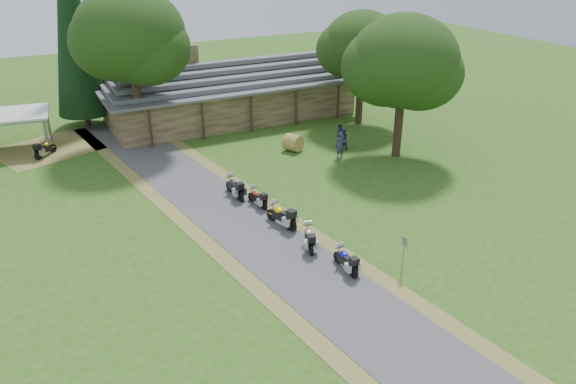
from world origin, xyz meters
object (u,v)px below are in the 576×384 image
lodge (230,89)px  motorcycle_row_a (346,259)px  carport (5,132)px  motorcycle_row_c (281,214)px  motorcycle_row_b (309,237)px  hay_bale (293,143)px  motorcycle_row_e (235,186)px  motorcycle_row_d (258,197)px  motorcycle_carport_a (45,148)px

lodge → motorcycle_row_a: size_ratio=12.14×
carport → motorcycle_row_c: size_ratio=3.14×
motorcycle_row_b → lodge: bearing=8.4°
motorcycle_row_a → hay_bale: 16.09m
motorcycle_row_e → motorcycle_row_c: bearing=-172.8°
motorcycle_row_d → motorcycle_carport_a: (-10.18, 14.07, 0.07)m
motorcycle_row_c → motorcycle_row_e: size_ratio=1.03×
carport → motorcycle_row_b: carport is taller
lodge → motorcycle_row_e: 16.24m
lodge → motorcycle_row_b: lodge is taller
carport → hay_bale: 20.82m
motorcycle_row_a → motorcycle_row_b: bearing=11.4°
motorcycle_row_c → motorcycle_row_d: bearing=-13.2°
motorcycle_carport_a → carport: bearing=88.1°
motorcycle_row_b → motorcycle_carport_a: motorcycle_carport_a is taller
carport → lodge: bearing=8.1°
lodge → motorcycle_row_d: (-5.01, -16.88, -1.88)m
motorcycle_carport_a → hay_bale: 17.62m
motorcycle_row_e → motorcycle_carport_a: motorcycle_row_e is taller
motorcycle_row_d → motorcycle_carport_a: 17.37m
hay_bale → carport: bearing=152.9°
lodge → motorcycle_carport_a: size_ratio=11.48×
motorcycle_row_b → motorcycle_carport_a: size_ratio=0.97×
motorcycle_row_e → hay_bale: size_ratio=1.60×
carport → motorcycle_row_a: size_ratio=3.58×
motorcycle_row_c → hay_bale: motorcycle_row_c is taller
carport → motorcycle_row_e: size_ratio=3.23×
motorcycle_carport_a → motorcycle_row_a: bearing=-108.2°
motorcycle_row_b → carport: bearing=50.3°
motorcycle_row_d → motorcycle_row_e: bearing=12.3°
carport → motorcycle_row_c: bearing=-49.7°
motorcycle_row_c → hay_bale: (5.86, 9.94, -0.08)m
motorcycle_row_c → hay_bale: 11.54m
motorcycle_row_c → carport: bearing=17.0°
carport → motorcycle_row_c: 23.19m
motorcycle_row_d → hay_bale: (6.01, 7.11, 0.04)m
carport → motorcycle_row_b: 25.61m
motorcycle_row_b → motorcycle_row_d: bearing=23.9°
carport → motorcycle_row_e: 18.95m
carport → hay_bale: bearing=-19.9°
motorcycle_row_b → motorcycle_row_c: bearing=24.8°
motorcycle_row_a → lodge: bearing=-9.1°
motorcycle_row_a → motorcycle_row_d: motorcycle_row_a is taller
motorcycle_row_e → motorcycle_carport_a: 15.52m
motorcycle_row_a → motorcycle_carport_a: (-11.07, 22.21, 0.03)m
lodge → motorcycle_row_d: lodge is taller
lodge → motorcycle_row_e: (-5.72, -15.10, -1.78)m
motorcycle_row_b → motorcycle_row_c: motorcycle_row_c is taller
lodge → motorcycle_carport_a: bearing=-169.5°
carport → motorcycle_row_c: (12.66, -19.41, -0.68)m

